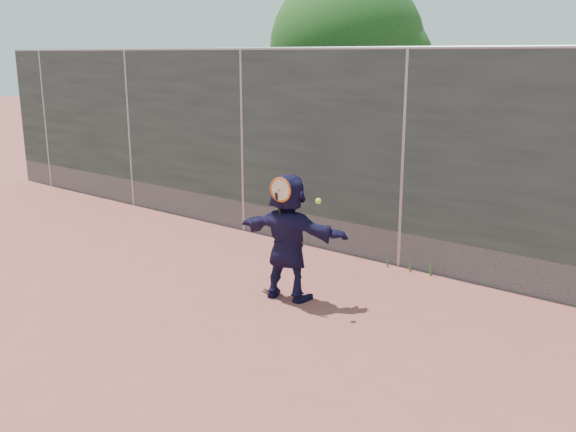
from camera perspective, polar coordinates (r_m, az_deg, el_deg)
The scene contains 6 objects.
ground at distance 6.66m, azimuth -5.60°, elevation -11.90°, with size 80.00×80.00×0.00m, color #9E4C42.
player at distance 7.74m, azimuth -0.00°, elevation -1.87°, with size 1.45×0.46×1.56m, color #171336.
fence at distance 8.91m, azimuth 10.23°, elevation 5.33°, with size 20.00×0.06×3.03m.
swing_action at distance 7.40m, azimuth -0.35°, elevation 2.11°, with size 0.66×0.18×0.51m.
tree_left at distance 12.89m, azimuth 5.95°, elevation 14.22°, with size 3.15×3.00×4.53m.
weed_clump at distance 9.01m, azimuth 11.10°, elevation -4.11°, with size 0.68×0.07×0.30m.
Camera 1 is at (4.25, -4.21, 2.93)m, focal length 40.00 mm.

